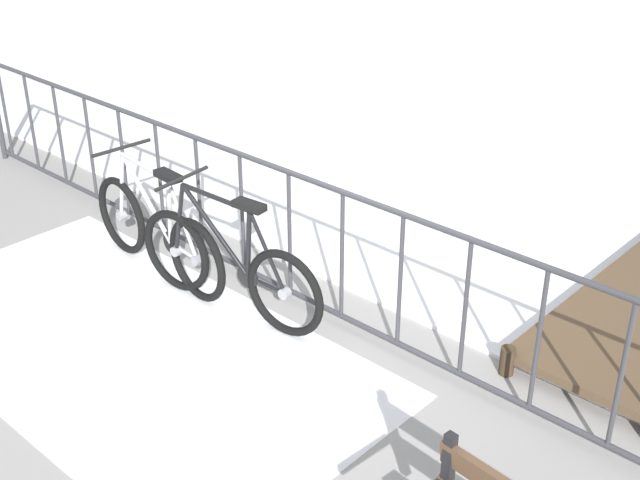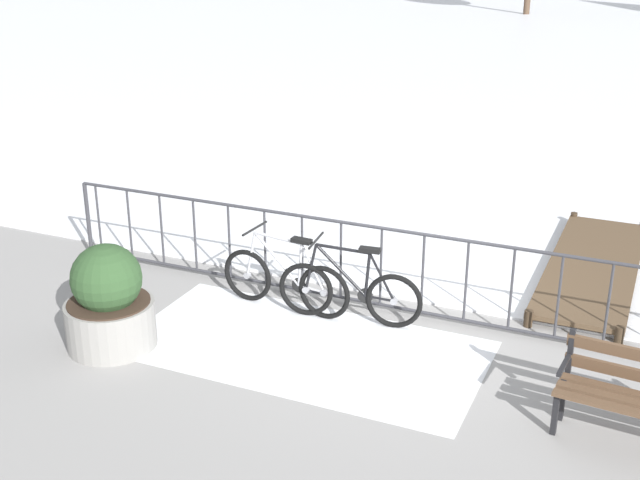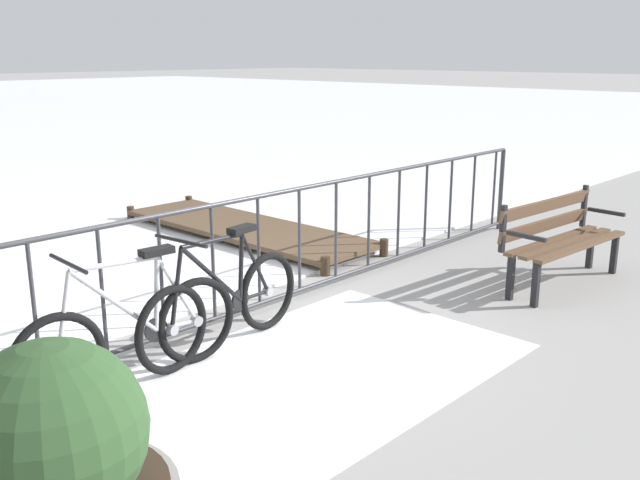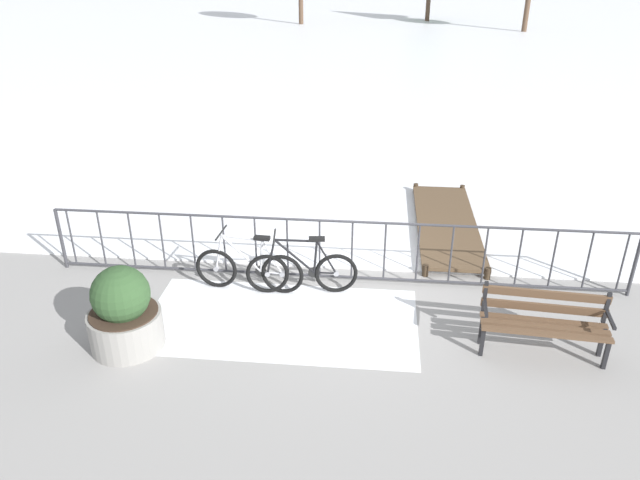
# 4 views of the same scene
# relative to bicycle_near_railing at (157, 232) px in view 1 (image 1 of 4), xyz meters

# --- Properties ---
(ground_plane) EXTENTS (160.00, 160.00, 0.00)m
(ground_plane) POSITION_rel_bicycle_near_railing_xyz_m (1.30, 0.42, -0.37)
(ground_plane) COLOR gray
(snow_patch) EXTENTS (3.88, 1.98, 0.01)m
(snow_patch) POSITION_rel_bicycle_near_railing_xyz_m (0.61, -0.78, -0.36)
(snow_patch) COLOR white
(snow_patch) RESTS_ON ground
(railing_fence) EXTENTS (9.06, 0.06, 1.07)m
(railing_fence) POSITION_rel_bicycle_near_railing_xyz_m (1.30, 0.42, 0.19)
(railing_fence) COLOR #38383D
(railing_fence) RESTS_ON ground
(bicycle_near_railing) EXTENTS (1.71, 0.52, 0.97)m
(bicycle_near_railing) POSITION_rel_bicycle_near_railing_xyz_m (0.00, 0.00, 0.00)
(bicycle_near_railing) COLOR black
(bicycle_near_railing) RESTS_ON ground
(bicycle_second) EXTENTS (1.71, 0.52, 0.97)m
(bicycle_second) POSITION_rel_bicycle_near_railing_xyz_m (0.82, 0.01, 0.00)
(bicycle_second) COLOR black
(bicycle_second) RESTS_ON ground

